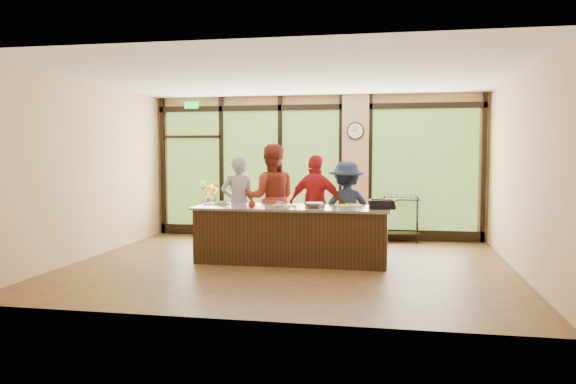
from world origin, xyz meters
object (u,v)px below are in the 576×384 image
at_px(flower_stand, 210,220).
at_px(island_base, 292,235).
at_px(roasting_pan, 382,206).
at_px(bar_cart, 401,213).
at_px(cook_right, 347,209).
at_px(cook_left, 239,204).

bearing_deg(flower_stand, island_base, -69.57).
bearing_deg(roasting_pan, flower_stand, 140.22).
bearing_deg(bar_cart, cook_right, -126.83).
relative_size(cook_left, flower_stand, 2.43).
xyz_separation_m(cook_right, roasting_pan, (0.63, -0.85, 0.13)).
bearing_deg(island_base, roasting_pan, -3.65).
bearing_deg(bar_cart, cook_left, -156.43).
bearing_deg(flower_stand, cook_left, -79.21).
distance_m(island_base, flower_stand, 3.32).
height_order(island_base, cook_right, cook_right).
xyz_separation_m(cook_left, roasting_pan, (2.58, -0.80, 0.08)).
distance_m(cook_left, cook_right, 1.95).
bearing_deg(cook_left, island_base, 128.65).
distance_m(island_base, bar_cart, 3.04).
bearing_deg(roasting_pan, cook_left, 157.46).
bearing_deg(flower_stand, bar_cart, -22.04).
bearing_deg(cook_left, flower_stand, -76.21).
xyz_separation_m(roasting_pan, bar_cart, (0.33, 2.54, -0.37)).
distance_m(island_base, cook_left, 1.39).
relative_size(cook_left, cook_right, 1.06).
distance_m(roasting_pan, flower_stand, 4.53).
relative_size(roasting_pan, bar_cart, 0.41).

